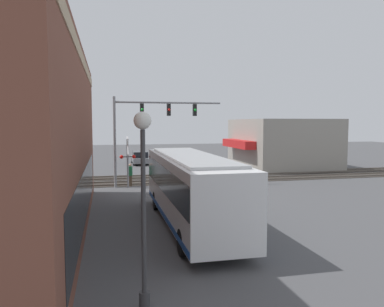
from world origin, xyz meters
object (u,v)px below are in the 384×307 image
(crossing_signal, at_px, (128,157))
(streetlamp, at_px, (143,194))
(pedestrian_near_bus, at_px, (224,202))
(pedestrian_at_crossing, at_px, (130,175))
(parked_car_grey, at_px, (140,158))
(parked_car_blue, at_px, (176,166))
(city_bus, at_px, (190,187))

(crossing_signal, xyz_separation_m, streetlamp, (-18.57, 0.62, 0.72))
(streetlamp, bearing_deg, pedestrian_near_bus, -29.90)
(streetlamp, distance_m, pedestrian_at_crossing, 19.21)
(streetlamp, xyz_separation_m, parked_car_grey, (34.42, -2.89, -2.33))
(pedestrian_at_crossing, bearing_deg, parked_car_blue, -36.07)
(parked_car_blue, bearing_deg, parked_car_grey, 16.21)
(parked_car_grey, xyz_separation_m, pedestrian_at_crossing, (-15.35, 2.07, 0.19))
(parked_car_grey, relative_size, pedestrian_at_crossing, 2.81)
(crossing_signal, distance_m, parked_car_blue, 8.60)
(parked_car_grey, bearing_deg, parked_car_blue, -163.79)
(city_bus, xyz_separation_m, streetlamp, (-7.54, 2.89, 1.19))
(city_bus, distance_m, streetlamp, 8.16)
(streetlamp, height_order, parked_car_blue, streetlamp)
(parked_car_grey, relative_size, pedestrian_near_bus, 2.93)
(parked_car_blue, xyz_separation_m, parked_car_grey, (8.94, 2.60, -0.01))
(parked_car_blue, xyz_separation_m, pedestrian_near_bus, (-17.16, 0.70, 0.14))
(city_bus, bearing_deg, parked_car_blue, -8.25)
(city_bus, bearing_deg, parked_car_grey, -0.00)
(city_bus, bearing_deg, pedestrian_at_crossing, 10.16)
(pedestrian_near_bus, relative_size, pedestrian_at_crossing, 0.96)
(parked_car_blue, height_order, pedestrian_at_crossing, pedestrian_at_crossing)
(parked_car_grey, bearing_deg, crossing_signal, 171.87)
(crossing_signal, relative_size, parked_car_blue, 0.82)
(pedestrian_near_bus, bearing_deg, pedestrian_at_crossing, 20.24)
(city_bus, distance_m, crossing_signal, 11.27)
(crossing_signal, bearing_deg, pedestrian_near_bus, -157.89)
(crossing_signal, relative_size, parked_car_grey, 0.78)
(streetlamp, relative_size, pedestrian_at_crossing, 2.93)
(crossing_signal, bearing_deg, city_bus, -168.39)
(parked_car_blue, relative_size, pedestrian_near_bus, 2.79)
(crossing_signal, relative_size, pedestrian_near_bus, 2.29)
(crossing_signal, distance_m, pedestrian_near_bus, 11.15)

